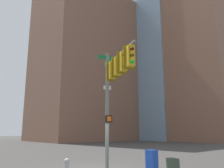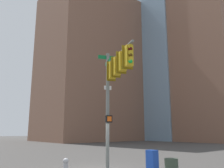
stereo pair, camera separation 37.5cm
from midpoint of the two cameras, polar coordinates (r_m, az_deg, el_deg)
The scene contains 7 objects.
signal_pole_assembly at distance 12.70m, azimuth 1.67°, elevation 1.35°, with size 2.26×4.32×6.82m.
fire_hydrant at distance 11.33m, azimuth -10.32°, elevation -19.42°, with size 0.34×0.26×0.87m.
newspaper_box at distance 13.64m, azimuth 10.64°, elevation -17.82°, with size 0.44×0.56×1.05m, color #193FA5.
building_brick_nearside at distance 66.24m, azimuth 21.08°, elevation 13.93°, with size 24.87×21.26×59.38m, color #845B47.
building_brick_midblock at distance 56.88m, azimuth -4.96°, elevation 4.03°, with size 22.54×16.70×34.58m, color #845B47.
building_glass_tower at distance 78.44m, azimuth 8.79°, elevation 14.25°, with size 26.11×33.29×72.03m, color #7A99B2.
building_brick_farside at distance 76.32m, azimuth 15.15°, elevation 1.59°, with size 16.73×15.75×37.75m, color #845B47.
Camera 2 is at (-8.21, -10.95, 2.06)m, focal length 37.30 mm.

